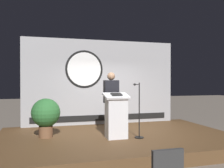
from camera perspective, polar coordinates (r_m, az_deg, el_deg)
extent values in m
plane|color=#6B6056|center=(6.88, 1.24, -14.36)|extent=(40.00, 40.00, 0.00)
cube|color=brown|center=(6.84, 1.24, -13.15)|extent=(6.40, 4.00, 0.30)
cube|color=#9E9EA3|center=(8.43, -2.46, 0.45)|extent=(5.31, 0.10, 2.91)
cylinder|color=black|center=(8.26, -6.55, 3.49)|extent=(1.28, 0.02, 1.28)
cylinder|color=white|center=(8.26, -6.54, 3.49)|extent=(1.14, 0.02, 1.14)
cube|color=black|center=(8.47, -2.37, -7.93)|extent=(4.78, 0.02, 0.20)
cube|color=silver|center=(6.36, 1.00, -7.90)|extent=(0.52, 0.40, 1.07)
cube|color=silver|center=(6.30, 1.00, -2.81)|extent=(0.64, 0.50, 0.16)
cube|color=black|center=(6.28, 1.05, -2.41)|extent=(0.28, 0.20, 0.07)
cylinder|color=black|center=(6.83, -0.20, -8.13)|extent=(0.26, 0.26, 0.88)
cube|color=black|center=(6.75, -0.20, -1.78)|extent=(0.40, 0.24, 0.63)
sphere|color=#997051|center=(6.75, -0.20, 1.83)|extent=(0.22, 0.22, 0.22)
cylinder|color=black|center=(6.51, 6.42, -12.40)|extent=(0.24, 0.24, 0.02)
cylinder|color=black|center=(6.38, 6.43, -6.17)|extent=(0.03, 0.03, 1.45)
cylinder|color=black|center=(6.49, 5.89, -0.11)|extent=(0.02, 0.33, 0.02)
sphere|color=#262626|center=(6.65, 5.36, -0.09)|extent=(0.07, 0.07, 0.07)
cylinder|color=brown|center=(6.74, -15.31, -10.76)|extent=(0.36, 0.36, 0.30)
sphere|color=#2D6B33|center=(6.66, -15.33, -6.54)|extent=(0.75, 0.75, 0.75)
cube|color=#333333|center=(3.41, 13.00, -18.34)|extent=(0.44, 0.06, 0.44)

